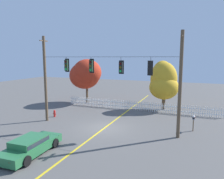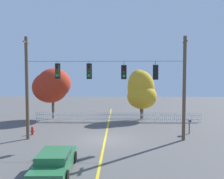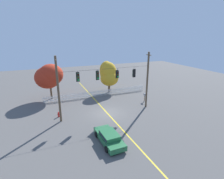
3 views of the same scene
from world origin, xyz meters
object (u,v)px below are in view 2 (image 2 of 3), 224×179
traffic_signal_northbound_secondary (89,71)px  roadside_mailbox (189,122)px  autumn_maple_near_fence (52,86)px  autumn_maple_mid (141,90)px  parked_car (55,161)px  traffic_signal_eastbound_side (124,72)px  traffic_signal_southbound_primary (155,72)px  fire_hydrant (32,131)px  traffic_signal_westbound_side (57,71)px

traffic_signal_northbound_secondary → roadside_mailbox: bearing=13.5°
autumn_maple_near_fence → autumn_maple_mid: size_ratio=1.03×
traffic_signal_northbound_secondary → roadside_mailbox: 9.95m
traffic_signal_northbound_secondary → parked_car: size_ratio=0.31×
autumn_maple_near_fence → roadside_mailbox: autumn_maple_near_fence is taller
traffic_signal_eastbound_side → parked_car: size_ratio=0.31×
traffic_signal_southbound_primary → parked_car: (-6.35, -6.66, -4.84)m
parked_car → autumn_maple_near_fence: bearing=105.8°
traffic_signal_southbound_primary → fire_hydrant: 11.72m
traffic_signal_southbound_primary → traffic_signal_eastbound_side: bearing=179.6°
traffic_signal_eastbound_side → traffic_signal_southbound_primary: same height
autumn_maple_near_fence → fire_hydrant: (0.33, -7.64, -3.63)m
traffic_signal_westbound_side → traffic_signal_northbound_secondary: 2.56m
traffic_signal_westbound_side → autumn_maple_mid: bearing=50.4°
fire_hydrant → traffic_signal_southbound_primary: bearing=-7.8°
autumn_maple_near_fence → fire_hydrant: autumn_maple_near_fence is taller
traffic_signal_northbound_secondary → autumn_maple_mid: traffic_signal_northbound_secondary is taller
autumn_maple_mid → traffic_signal_northbound_secondary: bearing=-118.7°
traffic_signal_westbound_side → traffic_signal_northbound_secondary: bearing=0.0°
traffic_signal_westbound_side → traffic_signal_eastbound_side: same height
traffic_signal_eastbound_side → parked_car: 9.11m
traffic_signal_northbound_secondary → autumn_maple_mid: (4.99, 9.12, -2.07)m
traffic_signal_eastbound_side → parked_car: bearing=-120.0°
parked_car → fire_hydrant: parked_car is taller
traffic_signal_eastbound_side → autumn_maple_mid: size_ratio=0.24×
traffic_signal_northbound_secondary → traffic_signal_southbound_primary: size_ratio=0.97×
traffic_signal_southbound_primary → autumn_maple_near_fence: (-10.80, 9.07, -1.45)m
traffic_signal_westbound_side → autumn_maple_near_fence: (-2.95, 9.05, -1.55)m
autumn_maple_mid → traffic_signal_westbound_side: bearing=-129.6°
traffic_signal_westbound_side → parked_car: bearing=-77.4°
traffic_signal_westbound_side → autumn_maple_mid: size_ratio=0.24×
roadside_mailbox → traffic_signal_northbound_secondary: bearing=-166.5°
traffic_signal_westbound_side → autumn_maple_near_fence: size_ratio=0.23×
parked_car → traffic_signal_eastbound_side: bearing=60.0°
autumn_maple_mid → fire_hydrant: autumn_maple_mid is taller
traffic_signal_eastbound_side → parked_car: traffic_signal_eastbound_side is taller
traffic_signal_northbound_secondary → traffic_signal_westbound_side: bearing=-180.0°
traffic_signal_westbound_side → fire_hydrant: 5.98m
traffic_signal_eastbound_side → autumn_maple_near_fence: 12.36m
autumn_maple_near_fence → autumn_maple_mid: bearing=0.4°
traffic_signal_southbound_primary → traffic_signal_northbound_secondary: bearing=179.8°
autumn_maple_mid → roadside_mailbox: autumn_maple_mid is taller
autumn_maple_mid → parked_car: autumn_maple_mid is taller
traffic_signal_westbound_side → traffic_signal_northbound_secondary: size_ratio=0.98×
parked_car → fire_hydrant: size_ratio=6.27×
autumn_maple_near_fence → autumn_maple_mid: (10.50, 0.07, -0.53)m
autumn_maple_mid → fire_hydrant: 13.13m
fire_hydrant → autumn_maple_mid: bearing=37.2°
autumn_maple_mid → roadside_mailbox: 8.29m
fire_hydrant → roadside_mailbox: size_ratio=0.55×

